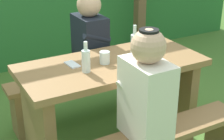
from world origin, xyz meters
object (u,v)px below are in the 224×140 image
at_px(picnic_table, 112,92).
at_px(bottle_left, 134,45).
at_px(cell_phone, 72,64).
at_px(person_white_shirt, 146,90).
at_px(person_black_coat, 90,37).
at_px(drinking_glass, 105,58).
at_px(bench_far, 83,86).
at_px(bottle_right, 86,60).

distance_m(picnic_table, bottle_left, 0.40).
height_order(bottle_left, cell_phone, bottle_left).
xyz_separation_m(person_white_shirt, person_black_coat, (0.15, 1.10, 0.00)).
height_order(person_white_shirt, cell_phone, person_white_shirt).
xyz_separation_m(person_black_coat, drinking_glass, (-0.14, -0.54, 0.02)).
bearing_deg(person_white_shirt, person_black_coat, 82.20).
relative_size(bench_far, bottle_left, 5.35).
distance_m(bottle_left, bottle_right, 0.44).
distance_m(bench_far, person_black_coat, 0.47).
distance_m(person_white_shirt, person_black_coat, 1.11).
relative_size(person_black_coat, bottle_left, 2.75).
bearing_deg(bottle_right, picnic_table, 15.68).
bearing_deg(cell_phone, bottle_right, -81.24).
distance_m(picnic_table, drinking_glass, 0.30).
bearing_deg(picnic_table, cell_phone, 161.80).
height_order(person_white_shirt, drinking_glass, person_white_shirt).
relative_size(bottle_left, cell_phone, 1.87).
distance_m(person_white_shirt, drinking_glass, 0.56).
distance_m(picnic_table, person_white_shirt, 0.62).
bearing_deg(person_white_shirt, bench_far, 86.52).
xyz_separation_m(person_white_shirt, bottle_right, (-0.18, 0.48, 0.06)).
bearing_deg(bench_far, bottle_right, -111.41).
xyz_separation_m(person_black_coat, bottle_right, (-0.33, -0.62, 0.06)).
distance_m(person_white_shirt, bottle_right, 0.52).
bearing_deg(bottle_left, cell_phone, 167.58).
bearing_deg(picnic_table, person_black_coat, 81.36).
distance_m(picnic_table, bench_far, 0.58).
bearing_deg(bench_far, cell_phone, -121.54).
height_order(bottle_left, bottle_right, bottle_left).
bearing_deg(bottle_right, person_black_coat, 62.10).
bearing_deg(bottle_left, drinking_glass, 176.31).
xyz_separation_m(person_white_shirt, bottle_left, (0.25, 0.54, 0.08)).
relative_size(picnic_table, bench_far, 1.00).
height_order(bench_far, drinking_glass, drinking_glass).
xyz_separation_m(bench_far, drinking_glass, (-0.06, -0.55, 0.48)).
relative_size(person_white_shirt, bottle_left, 2.75).
bearing_deg(drinking_glass, bottle_right, -158.30).
relative_size(picnic_table, person_white_shirt, 1.95).
bearing_deg(bottle_left, bottle_right, -172.36).
bearing_deg(cell_phone, bottle_left, -17.17).
relative_size(picnic_table, drinking_glass, 15.19).
xyz_separation_m(person_white_shirt, cell_phone, (-0.22, 0.64, -0.02)).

